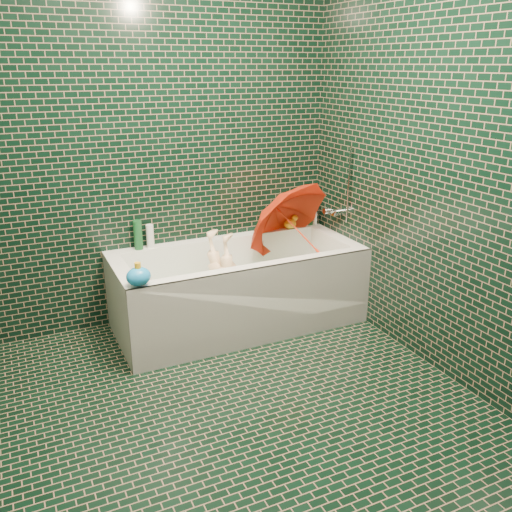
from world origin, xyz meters
name	(u,v)px	position (x,y,z in m)	size (l,w,h in m)	color
floor	(238,418)	(0.00, 0.00, 0.00)	(2.80, 2.80, 0.00)	black
wall_back	(153,144)	(0.00, 1.40, 1.25)	(2.80, 2.80, 0.00)	black
wall_front	(474,302)	(0.00, -1.40, 1.25)	(2.80, 2.80, 0.00)	black
wall_right	(453,163)	(1.30, 0.00, 1.25)	(2.80, 2.80, 0.00)	black
bathtub	(239,296)	(0.45, 1.01, 0.21)	(1.70, 0.75, 0.55)	white
bath_mat	(238,303)	(0.45, 1.02, 0.16)	(1.35, 0.47, 0.01)	green
water	(238,284)	(0.45, 1.02, 0.30)	(1.48, 0.53, 0.00)	silver
faucet	(340,207)	(1.26, 1.02, 0.77)	(0.18, 0.19, 0.55)	silver
child	(226,287)	(0.35, 0.99, 0.31)	(0.29, 0.19, 0.79)	beige
umbrella	(298,230)	(0.94, 1.05, 0.62)	(0.66, 0.66, 0.58)	red
soap_bottle_a	(309,225)	(1.21, 1.35, 0.55)	(0.10, 0.11, 0.27)	white
soap_bottle_b	(310,225)	(1.22, 1.35, 0.55)	(0.08, 0.08, 0.18)	#561F77
soap_bottle_c	(312,225)	(1.23, 1.33, 0.55)	(0.12, 0.12, 0.15)	#154A23
bottle_right_tall	(300,212)	(1.12, 1.36, 0.67)	(0.06, 0.06, 0.23)	#154A23
bottle_right_pump	(316,214)	(1.25, 1.32, 0.64)	(0.05, 0.05, 0.18)	silver
bottle_left_tall	(138,235)	(-0.16, 1.34, 0.65)	(0.06, 0.06, 0.21)	#154A23
bottle_left_short	(150,236)	(-0.07, 1.34, 0.63)	(0.05, 0.05, 0.16)	white
rubber_duck	(291,223)	(1.03, 1.32, 0.60)	(0.13, 0.08, 0.11)	gold
bath_toy	(139,276)	(-0.32, 0.69, 0.61)	(0.15, 0.13, 0.14)	#177ED1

